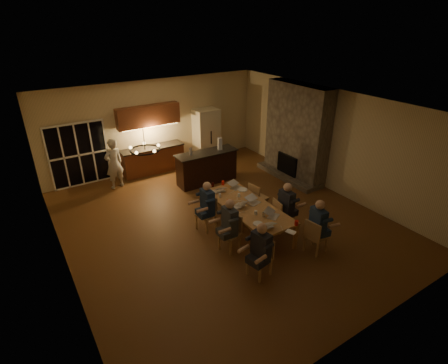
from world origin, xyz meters
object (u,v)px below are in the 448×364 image
mug_back (220,195)px  bar_blender (220,144)px  person_left_mid (230,225)px  chandelier (145,150)px  laptop_b (274,213)px  bar_bottle (191,151)px  chair_left_near (260,258)px  person_right_near (317,226)px  chair_left_far (206,214)px  person_left_near (261,252)px  laptop_c (239,202)px  chair_left_mid (230,233)px  chair_right_near (316,236)px  plate_far (243,190)px  mug_front (256,213)px  redcup_far (223,183)px  plate_near (269,211)px  dining_table (247,218)px  laptop_e (219,187)px  mug_mid (239,195)px  laptop_d (254,199)px  laptop_a (266,223)px  can_cola (213,185)px  redcup_near (296,223)px  refrigerator (207,135)px  person_left_far (207,206)px  can_silver (264,215)px  chair_right_mid (283,215)px  chair_right_far (259,197)px  laptop_f (236,184)px  redcup_mid (228,202)px  plate_left (258,224)px  person_right_mid (286,207)px  bar_island (207,167)px  standing_person (114,164)px

mug_back → bar_blender: bar_blender is taller
person_left_mid → chandelier: 2.71m
laptop_b → bar_bottle: 3.98m
chandelier → laptop_b: 3.43m
chandelier → chair_left_near: bearing=-44.4°
chair_left_near → person_right_near: (1.68, -0.03, 0.24)m
chair_left_far → bar_blender: 3.22m
person_left_near → laptop_c: person_left_near is taller
chair_left_mid → chair_right_near: 2.06m
plate_far → mug_front: bearing=-111.5°
redcup_far → plate_near: redcup_far is taller
dining_table → laptop_e: 1.21m
dining_table → bar_bottle: 3.29m
laptop_b → chair_left_mid: bearing=132.6°
person_left_near → mug_mid: bearing=145.6°
laptop_d → bar_blender: 3.24m
person_right_near → chandelier: size_ratio=2.28×
laptop_a → person_left_mid: bearing=-39.0°
can_cola → redcup_near: bearing=-77.6°
mug_front → mug_back: (-0.27, 1.23, 0.00)m
refrigerator → can_cola: (-1.79, -3.46, -0.19)m
person_left_far → laptop_c: (0.61, -0.53, 0.17)m
laptop_b → can_cola: (-0.40, 2.19, -0.05)m
laptop_e → can_silver: (0.21, -1.74, -0.05)m
chair_right_mid → chair_right_far: same height
laptop_e → plate_near: size_ratio=1.39×
plate_far → bar_bottle: (-0.36, 2.40, 0.44)m
chair_left_near → chair_right_mid: 1.96m
laptop_f → redcup_mid: laptop_f is taller
chair_right_far → chandelier: (-3.39, -0.54, 2.31)m
plate_left → person_right_near: bearing=-32.7°
chair_right_far → laptop_a: bearing=138.0°
person_right_mid → mug_mid: 1.29m
laptop_f → mug_mid: bearing=-135.9°
chair_left_mid → mug_front: (0.74, -0.04, 0.36)m
redcup_far → bar_bottle: 1.87m
bar_island → laptop_e: 2.20m
chair_right_mid → person_left_mid: size_ratio=0.64×
refrigerator → bar_bottle: 2.30m
person_right_mid → laptop_d: bearing=50.5°
chair_right_far → redcup_near: 2.08m
dining_table → bar_blender: size_ratio=6.62×
chair_right_near → bar_bottle: bearing=1.3°
person_right_mid → redcup_near: size_ratio=11.50×
mug_mid → plate_far: bearing=40.9°
laptop_d → laptop_c: bearing=155.2°
chair_right_far → mug_front: 1.51m
laptop_d → person_left_far: bearing=136.3°
standing_person → laptop_a: (1.89, -5.41, 0.03)m
person_right_near → laptop_f: bearing=22.2°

